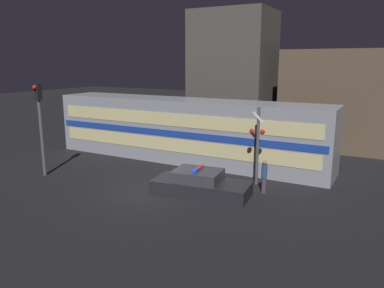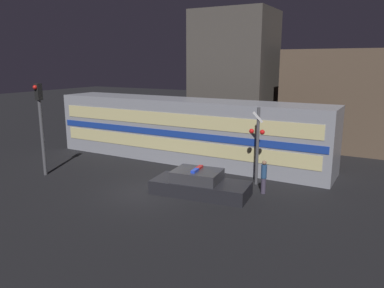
# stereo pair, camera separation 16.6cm
# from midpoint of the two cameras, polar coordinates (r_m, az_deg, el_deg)

# --- Properties ---
(ground_plane) EXTENTS (120.00, 120.00, 0.00)m
(ground_plane) POSITION_cam_midpoint_polar(r_m,az_deg,el_deg) (18.78, -6.45, -7.32)
(ground_plane) COLOR black
(train) EXTENTS (18.64, 2.96, 3.98)m
(train) POSITION_cam_midpoint_polar(r_m,az_deg,el_deg) (24.20, -0.80, 2.13)
(train) COLOR gray
(train) RESTS_ON ground_plane
(police_car) EXTENTS (4.89, 2.48, 1.32)m
(police_car) POSITION_cam_midpoint_polar(r_m,az_deg,el_deg) (18.24, 1.45, -6.21)
(police_car) COLOR black
(police_car) RESTS_ON ground_plane
(pedestrian) EXTENTS (0.28, 0.28, 1.66)m
(pedestrian) POSITION_cam_midpoint_polar(r_m,az_deg,el_deg) (18.59, 11.12, -4.90)
(pedestrian) COLOR #3F384C
(pedestrian) RESTS_ON ground_plane
(crossing_signal_near) EXTENTS (0.83, 0.37, 4.06)m
(crossing_signal_near) POSITION_cam_midpoint_polar(r_m,az_deg,el_deg) (19.53, 10.15, 0.24)
(crossing_signal_near) COLOR #4C4C51
(crossing_signal_near) RESTS_ON ground_plane
(traffic_light_corner) EXTENTS (0.30, 0.46, 5.17)m
(traffic_light_corner) POSITION_cam_midpoint_polar(r_m,az_deg,el_deg) (22.34, -21.85, 3.30)
(traffic_light_corner) COLOR #4C4C51
(traffic_light_corner) RESTS_ON ground_plane
(building_left) EXTENTS (6.06, 4.90, 10.25)m
(building_left) POSITION_cam_midpoint_polar(r_m,az_deg,el_deg) (30.87, 6.57, 10.14)
(building_left) COLOR #47423D
(building_left) RESTS_ON ground_plane
(building_center) EXTENTS (9.93, 6.41, 7.17)m
(building_center) POSITION_cam_midpoint_polar(r_m,az_deg,el_deg) (30.40, 23.91, 6.21)
(building_center) COLOR brown
(building_center) RESTS_ON ground_plane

